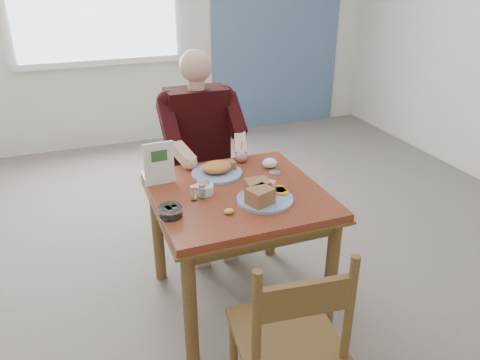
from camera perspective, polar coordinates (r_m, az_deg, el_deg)
name	(u,v)px	position (r m, az deg, el deg)	size (l,w,h in m)	color
floor	(238,300)	(2.96, -0.26, -14.40)	(6.00, 6.00, 0.00)	#6B5D56
wall_back	(136,12)	(5.22, -12.57, 19.38)	(5.50, 5.50, 0.00)	beige
accent_panel	(278,7)	(5.67, 4.67, 20.29)	(1.60, 0.02, 2.80)	slate
lemon_wedge	(229,211)	(2.31, -1.34, -3.83)	(0.05, 0.04, 0.03)	gold
napkin	(270,163)	(2.82, 3.64, 2.08)	(0.09, 0.08, 0.06)	white
metal_dish	(275,173)	(2.76, 4.26, 0.89)	(0.07, 0.07, 0.01)	silver
table	(238,209)	(2.60, -0.29, -3.51)	(0.92, 0.92, 0.75)	maroon
chair_far	(199,178)	(3.35, -5.04, 0.27)	(0.42, 0.42, 0.95)	brown
chair_near	(289,340)	(2.03, 5.98, -18.86)	(0.46, 0.46, 0.95)	brown
diner	(201,138)	(3.14, -4.82, 5.12)	(0.53, 0.56, 1.39)	gray
near_plate	(262,194)	(2.43, 2.73, -1.76)	(0.35, 0.35, 0.10)	white
far_plate	(218,170)	(2.73, -2.74, 1.29)	(0.31, 0.31, 0.08)	white
caddy	(204,189)	(2.51, -4.37, -1.12)	(0.11, 0.11, 0.07)	white
shakers	(198,192)	(2.45, -5.15, -1.48)	(0.09, 0.05, 0.08)	white
creamer	(170,212)	(2.31, -8.48, -3.82)	(0.15, 0.15, 0.05)	white
menu	(159,163)	(2.61, -9.84, 2.01)	(0.17, 0.02, 0.25)	white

